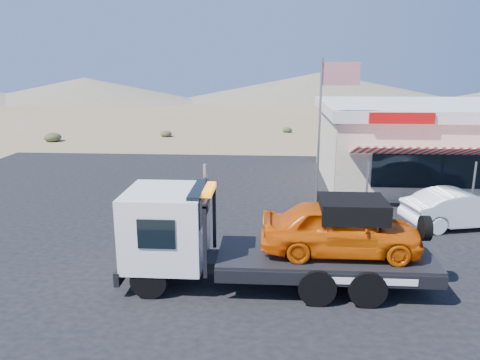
{
  "coord_description": "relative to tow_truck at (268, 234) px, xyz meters",
  "views": [
    {
      "loc": [
        2.71,
        -14.47,
        5.91
      ],
      "look_at": [
        1.6,
        2.76,
        1.5
      ],
      "focal_mm": 35.0,
      "sensor_mm": 36.0,
      "label": 1
    }
  ],
  "objects": [
    {
      "name": "ground",
      "position": [
        -2.71,
        2.8,
        -1.46
      ],
      "size": [
        120.0,
        120.0,
        0.0
      ],
      "primitive_type": "plane",
      "color": "olive",
      "rests_on": "ground"
    },
    {
      "name": "asphalt_lot",
      "position": [
        -0.71,
        5.8,
        -1.45
      ],
      "size": [
        32.0,
        24.0,
        0.02
      ],
      "primitive_type": "cube",
      "color": "black",
      "rests_on": "ground"
    },
    {
      "name": "tow_truck",
      "position": [
        0.0,
        0.0,
        0.0
      ],
      "size": [
        8.09,
        2.4,
        2.71
      ],
      "color": "black",
      "rests_on": "asphalt_lot"
    },
    {
      "name": "white_sedan",
      "position": [
        6.97,
        4.99,
        -0.75
      ],
      "size": [
        4.41,
        2.39,
        1.38
      ],
      "primitive_type": "imported",
      "rotation": [
        0.0,
        0.0,
        1.8
      ],
      "color": "silver",
      "rests_on": "asphalt_lot"
    },
    {
      "name": "jerky_store",
      "position": [
        7.79,
        11.77,
        0.53
      ],
      "size": [
        10.4,
        9.97,
        3.9
      ],
      "color": "beige",
      "rests_on": "asphalt_lot"
    },
    {
      "name": "flagpole",
      "position": [
        2.22,
        7.3,
        2.31
      ],
      "size": [
        1.55,
        0.1,
        6.0
      ],
      "color": "#99999E",
      "rests_on": "asphalt_lot"
    },
    {
      "name": "distant_hills",
      "position": [
        -12.48,
        57.94,
        0.43
      ],
      "size": [
        126.0,
        48.0,
        4.2
      ],
      "color": "#726B59",
      "rests_on": "ground"
    }
  ]
}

